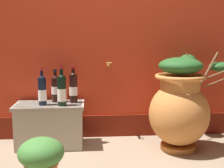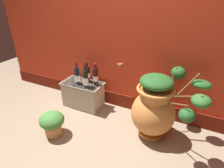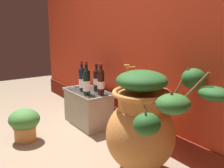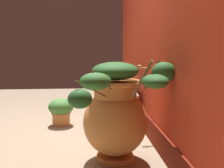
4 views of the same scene
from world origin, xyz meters
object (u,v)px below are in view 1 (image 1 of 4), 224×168
(wine_bottle_left, at_px, (62,90))
(terracotta_urn, at_px, (182,103))
(potted_shrub, at_px, (41,158))
(wine_bottle_right, at_px, (73,87))
(wine_bottle_back, at_px, (42,90))
(wine_bottle_middle, at_px, (55,88))

(wine_bottle_left, bearing_deg, terracotta_urn, -5.49)
(wine_bottle_left, distance_m, potted_shrub, 0.75)
(wine_bottle_right, height_order, wine_bottle_back, wine_bottle_right)
(potted_shrub, bearing_deg, terracotta_urn, 26.01)
(terracotta_urn, bearing_deg, potted_shrub, -153.99)
(terracotta_urn, bearing_deg, wine_bottle_right, 166.93)
(wine_bottle_right, distance_m, potted_shrub, 0.87)
(potted_shrub, bearing_deg, wine_bottle_right, 76.66)
(wine_bottle_middle, bearing_deg, potted_shrub, -91.21)
(terracotta_urn, bearing_deg, wine_bottle_back, 173.53)
(wine_bottle_right, bearing_deg, wine_bottle_middle, 164.18)
(wine_bottle_left, bearing_deg, potted_shrub, -97.77)
(wine_bottle_middle, relative_size, wine_bottle_back, 0.92)
(wine_bottle_middle, xyz_separation_m, potted_shrub, (-0.02, -0.82, -0.35))
(wine_bottle_left, distance_m, wine_bottle_right, 0.15)
(terracotta_urn, xyz_separation_m, wine_bottle_left, (-1.04, 0.10, 0.12))
(terracotta_urn, distance_m, wine_bottle_middle, 1.15)
(wine_bottle_middle, distance_m, wine_bottle_back, 0.16)
(wine_bottle_left, relative_size, wine_bottle_middle, 1.15)
(wine_bottle_left, relative_size, potted_shrub, 1.09)
(wine_bottle_left, bearing_deg, wine_bottle_middle, 113.24)
(wine_bottle_right, bearing_deg, terracotta_urn, -13.07)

